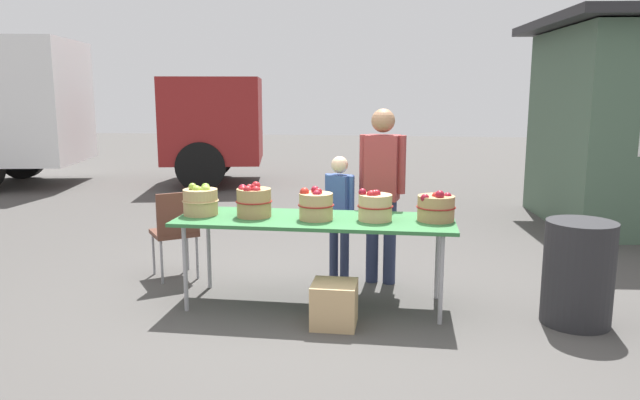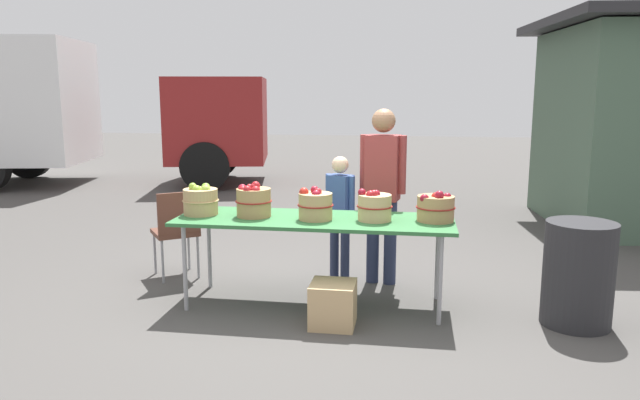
{
  "view_description": "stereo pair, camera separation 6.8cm",
  "coord_description": "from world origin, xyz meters",
  "px_view_note": "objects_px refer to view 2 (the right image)",
  "views": [
    {
      "loc": [
        0.73,
        -4.83,
        1.79
      ],
      "look_at": [
        0.0,
        0.3,
        0.85
      ],
      "focal_mm": 33.7,
      "sensor_mm": 36.0,
      "label": 1
    },
    {
      "loc": [
        0.8,
        -4.82,
        1.79
      ],
      "look_at": [
        0.0,
        0.3,
        0.85
      ],
      "focal_mm": 33.7,
      "sensor_mm": 36.0,
      "label": 2
    }
  ],
  "objects_px": {
    "vendor_adult": "(383,182)",
    "produce_crate": "(333,304)",
    "apple_basket_red_0": "(253,201)",
    "apple_basket_red_3": "(436,207)",
    "child_customer": "(340,208)",
    "apple_basket_red_1": "(315,205)",
    "market_table": "(314,223)",
    "trash_barrel": "(578,274)",
    "folding_chair": "(177,227)",
    "apple_basket_green_0": "(201,201)",
    "box_truck": "(29,107)",
    "apple_basket_red_2": "(374,206)"
  },
  "relations": [
    {
      "from": "box_truck",
      "to": "folding_chair",
      "type": "distance_m",
      "value": 7.39
    },
    {
      "from": "apple_basket_red_3",
      "to": "vendor_adult",
      "type": "relative_size",
      "value": 0.19
    },
    {
      "from": "apple_basket_red_0",
      "to": "trash_barrel",
      "type": "distance_m",
      "value": 2.64
    },
    {
      "from": "child_customer",
      "to": "box_truck",
      "type": "xyz_separation_m",
      "value": [
        -6.63,
        5.12,
        0.78
      ]
    },
    {
      "from": "apple_basket_red_3",
      "to": "vendor_adult",
      "type": "height_order",
      "value": "vendor_adult"
    },
    {
      "from": "apple_basket_red_0",
      "to": "child_customer",
      "type": "xyz_separation_m",
      "value": [
        0.65,
        0.7,
        -0.18
      ]
    },
    {
      "from": "apple_basket_red_3",
      "to": "child_customer",
      "type": "height_order",
      "value": "child_customer"
    },
    {
      "from": "apple_basket_green_0",
      "to": "vendor_adult",
      "type": "distance_m",
      "value": 1.66
    },
    {
      "from": "apple_basket_red_3",
      "to": "trash_barrel",
      "type": "height_order",
      "value": "apple_basket_red_3"
    },
    {
      "from": "apple_basket_red_1",
      "to": "folding_chair",
      "type": "bearing_deg",
      "value": 158.55
    },
    {
      "from": "apple_basket_red_3",
      "to": "folding_chair",
      "type": "xyz_separation_m",
      "value": [
        -2.42,
        0.48,
        -0.35
      ]
    },
    {
      "from": "apple_basket_red_1",
      "to": "market_table",
      "type": "bearing_deg",
      "value": 108.02
    },
    {
      "from": "apple_basket_red_3",
      "to": "child_customer",
      "type": "distance_m",
      "value": 1.08
    },
    {
      "from": "child_customer",
      "to": "trash_barrel",
      "type": "bearing_deg",
      "value": -176.43
    },
    {
      "from": "trash_barrel",
      "to": "apple_basket_red_0",
      "type": "bearing_deg",
      "value": 177.41
    },
    {
      "from": "child_customer",
      "to": "apple_basket_green_0",
      "type": "bearing_deg",
      "value": 57.52
    },
    {
      "from": "market_table",
      "to": "child_customer",
      "type": "relative_size",
      "value": 1.92
    },
    {
      "from": "apple_basket_red_1",
      "to": "vendor_adult",
      "type": "xyz_separation_m",
      "value": [
        0.51,
        0.73,
        0.09
      ]
    },
    {
      "from": "apple_basket_red_3",
      "to": "child_customer",
      "type": "xyz_separation_m",
      "value": [
        -0.86,
        0.64,
        -0.16
      ]
    },
    {
      "from": "apple_basket_red_0",
      "to": "trash_barrel",
      "type": "relative_size",
      "value": 0.38
    },
    {
      "from": "apple_basket_red_1",
      "to": "child_customer",
      "type": "height_order",
      "value": "child_customer"
    },
    {
      "from": "produce_crate",
      "to": "apple_basket_red_0",
      "type": "bearing_deg",
      "value": 149.51
    },
    {
      "from": "apple_basket_red_0",
      "to": "child_customer",
      "type": "height_order",
      "value": "child_customer"
    },
    {
      "from": "apple_basket_red_1",
      "to": "produce_crate",
      "type": "distance_m",
      "value": 0.83
    },
    {
      "from": "apple_basket_red_1",
      "to": "apple_basket_red_2",
      "type": "height_order",
      "value": "apple_basket_red_1"
    },
    {
      "from": "apple_basket_red_2",
      "to": "child_customer",
      "type": "xyz_separation_m",
      "value": [
        -0.37,
        0.7,
        -0.17
      ]
    },
    {
      "from": "produce_crate",
      "to": "apple_basket_green_0",
      "type": "bearing_deg",
      "value": 159.51
    },
    {
      "from": "apple_basket_red_1",
      "to": "apple_basket_red_3",
      "type": "distance_m",
      "value": 0.98
    },
    {
      "from": "apple_basket_red_0",
      "to": "child_customer",
      "type": "relative_size",
      "value": 0.26
    },
    {
      "from": "apple_basket_green_0",
      "to": "apple_basket_red_1",
      "type": "distance_m",
      "value": 1.0
    },
    {
      "from": "apple_basket_red_0",
      "to": "box_truck",
      "type": "distance_m",
      "value": 8.36
    },
    {
      "from": "produce_crate",
      "to": "vendor_adult",
      "type": "bearing_deg",
      "value": 74.73
    },
    {
      "from": "box_truck",
      "to": "produce_crate",
      "type": "xyz_separation_m",
      "value": [
        6.72,
        -6.25,
        -1.32
      ]
    },
    {
      "from": "apple_basket_red_2",
      "to": "child_customer",
      "type": "height_order",
      "value": "child_customer"
    },
    {
      "from": "apple_basket_red_0",
      "to": "vendor_adult",
      "type": "height_order",
      "value": "vendor_adult"
    },
    {
      "from": "market_table",
      "to": "apple_basket_green_0",
      "type": "bearing_deg",
      "value": 179.61
    },
    {
      "from": "vendor_adult",
      "to": "produce_crate",
      "type": "height_order",
      "value": "vendor_adult"
    },
    {
      "from": "vendor_adult",
      "to": "produce_crate",
      "type": "xyz_separation_m",
      "value": [
        -0.31,
        -1.12,
        -0.79
      ]
    },
    {
      "from": "apple_basket_green_0",
      "to": "apple_basket_red_2",
      "type": "distance_m",
      "value": 1.48
    },
    {
      "from": "market_table",
      "to": "produce_crate",
      "type": "bearing_deg",
      "value": -63.83
    },
    {
      "from": "apple_basket_red_1",
      "to": "produce_crate",
      "type": "bearing_deg",
      "value": -62.96
    },
    {
      "from": "apple_basket_red_2",
      "to": "child_customer",
      "type": "relative_size",
      "value": 0.25
    },
    {
      "from": "apple_basket_red_2",
      "to": "apple_basket_red_3",
      "type": "bearing_deg",
      "value": 6.31
    },
    {
      "from": "market_table",
      "to": "produce_crate",
      "type": "relative_size",
      "value": 6.72
    },
    {
      "from": "apple_basket_red_0",
      "to": "produce_crate",
      "type": "bearing_deg",
      "value": -30.49
    },
    {
      "from": "folding_chair",
      "to": "trash_barrel",
      "type": "relative_size",
      "value": 1.06
    },
    {
      "from": "folding_chair",
      "to": "apple_basket_green_0",
      "type": "bearing_deg",
      "value": 94.48
    },
    {
      "from": "apple_basket_red_1",
      "to": "vendor_adult",
      "type": "relative_size",
      "value": 0.18
    },
    {
      "from": "apple_basket_green_0",
      "to": "box_truck",
      "type": "relative_size",
      "value": 0.04
    },
    {
      "from": "vendor_adult",
      "to": "trash_barrel",
      "type": "xyz_separation_m",
      "value": [
        1.55,
        -0.81,
        -0.56
      ]
    }
  ]
}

